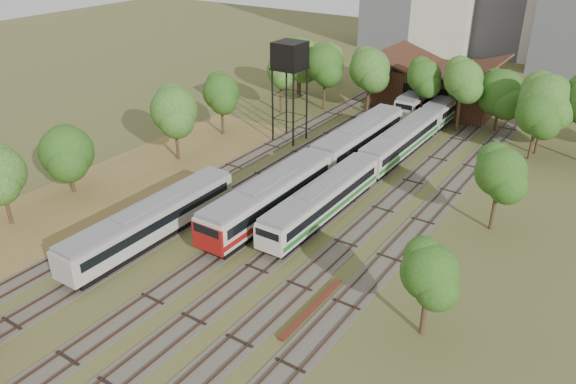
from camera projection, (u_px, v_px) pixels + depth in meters
The scene contains 13 objects.
ground at pixel (139, 335), 37.35m from camera, with size 240.00×240.00×0.00m, color #475123.
dry_grass_patch at pixel (69, 214), 52.23m from camera, with size 14.00×60.00×0.04m, color brown.
tracks at pixel (322, 192), 56.23m from camera, with size 24.60×80.00×0.19m.
railcar_red_set at pixel (319, 166), 57.14m from camera, with size 3.10×34.58×3.83m.
railcar_green_set at pixel (401, 142), 63.74m from camera, with size 2.72×52.08×3.36m.
railcar_rear at pixel (426, 97), 79.09m from camera, with size 2.78×16.08×3.43m.
old_grey_coach at pixel (152, 221), 47.33m from camera, with size 2.74×18.00×3.38m.
water_tower at pixel (290, 58), 64.77m from camera, with size 3.45×3.45×11.92m.
rail_pile_far at pixel (312, 308), 39.65m from camera, with size 0.49×7.84×0.25m, color #592819.
maintenance_shed at pixel (439, 87), 79.62m from camera, with size 16.45×11.55×7.58m.
tree_band_left at pixel (176, 110), 63.50m from camera, with size 8.08×72.90×8.40m.
tree_band_far at pixel (459, 82), 69.50m from camera, with size 50.29×10.84×9.78m.
tree_band_right at pixel (509, 157), 50.73m from camera, with size 5.37×38.90×7.69m.
Camera 1 is at (24.45, -18.68, 25.24)m, focal length 35.00 mm.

